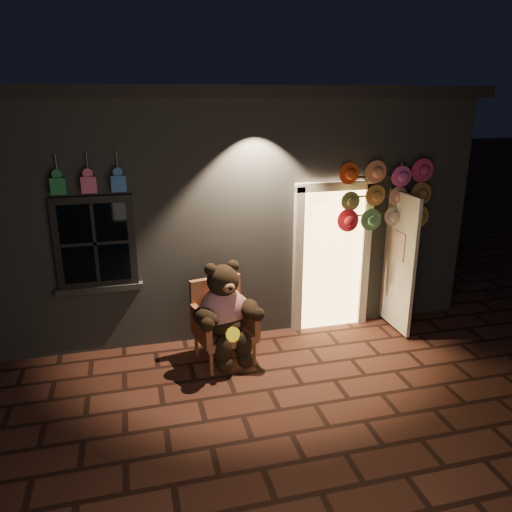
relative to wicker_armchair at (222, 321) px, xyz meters
name	(u,v)px	position (x,y,z in m)	size (l,w,h in m)	color
ground	(269,390)	(0.39, -0.91, -0.53)	(60.00, 60.00, 0.00)	#512A1F
shop_building	(210,187)	(0.39, 3.08, 1.21)	(7.30, 5.95, 3.51)	slate
wicker_armchair	(222,321)	(0.00, 0.00, 0.00)	(0.84, 0.78, 1.06)	#A4633F
teddy_bear	(225,313)	(0.02, -0.13, 0.17)	(0.94, 0.81, 1.32)	red
hat_rack	(386,198)	(2.44, 0.36, 1.43)	(1.39, 0.22, 2.45)	#59595E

